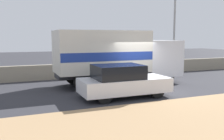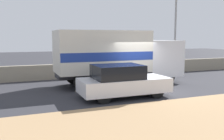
# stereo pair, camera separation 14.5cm
# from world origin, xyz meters

# --- Properties ---
(ground_plane) EXTENTS (80.00, 80.00, 0.00)m
(ground_plane) POSITION_xyz_m (0.00, 0.00, 0.00)
(ground_plane) COLOR #2D2D33
(stone_wall_backdrop) EXTENTS (60.00, 0.35, 0.99)m
(stone_wall_backdrop) POSITION_xyz_m (0.00, 5.65, 0.49)
(stone_wall_backdrop) COLOR gray
(stone_wall_backdrop) RESTS_ON ground_plane
(street_lamp) EXTENTS (0.56, 0.28, 6.62)m
(street_lamp) POSITION_xyz_m (4.83, 4.46, 3.86)
(street_lamp) COLOR gray
(street_lamp) RESTS_ON ground_plane
(box_truck) EXTENTS (7.42, 2.45, 3.13)m
(box_truck) POSITION_xyz_m (-0.67, 2.46, 1.74)
(box_truck) COLOR silver
(box_truck) RESTS_ON ground_plane
(car_hatchback) EXTENTS (4.14, 1.81, 1.51)m
(car_hatchback) POSITION_xyz_m (-1.64, -0.58, 0.75)
(car_hatchback) COLOR silver
(car_hatchback) RESTS_ON ground_plane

